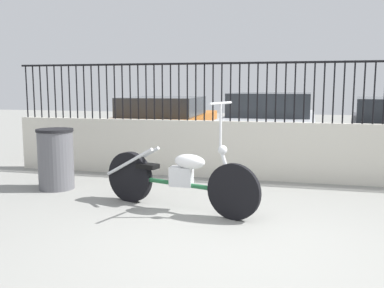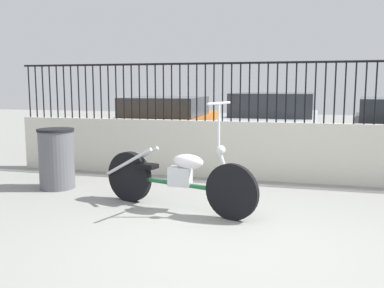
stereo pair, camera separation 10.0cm
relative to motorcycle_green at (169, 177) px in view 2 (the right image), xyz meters
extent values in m
plane|color=gray|center=(0.96, -1.11, -0.41)|extent=(40.00, 40.00, 0.00)
cube|color=beige|center=(0.96, 1.99, 0.07)|extent=(8.89, 0.18, 0.96)
cylinder|color=black|center=(-3.41, 1.99, 1.04)|extent=(0.02, 0.02, 0.98)
cylinder|color=black|center=(-3.26, 1.99, 1.04)|extent=(0.02, 0.02, 0.98)
cylinder|color=black|center=(-3.11, 1.99, 1.04)|extent=(0.02, 0.02, 0.98)
cylinder|color=black|center=(-2.96, 1.99, 1.04)|extent=(0.02, 0.02, 0.98)
cylinder|color=black|center=(-2.82, 1.99, 1.04)|extent=(0.02, 0.02, 0.98)
cylinder|color=black|center=(-2.67, 1.99, 1.04)|extent=(0.02, 0.02, 0.98)
cylinder|color=black|center=(-2.52, 1.99, 1.04)|extent=(0.02, 0.02, 0.98)
cylinder|color=black|center=(-2.37, 1.99, 1.04)|extent=(0.02, 0.02, 0.98)
cylinder|color=black|center=(-2.22, 1.99, 1.04)|extent=(0.02, 0.02, 0.98)
cylinder|color=black|center=(-2.08, 1.99, 1.04)|extent=(0.02, 0.02, 0.98)
cylinder|color=black|center=(-1.93, 1.99, 1.04)|extent=(0.02, 0.02, 0.98)
cylinder|color=black|center=(-1.78, 1.99, 1.04)|extent=(0.02, 0.02, 0.98)
cylinder|color=black|center=(-1.63, 1.99, 1.04)|extent=(0.02, 0.02, 0.98)
cylinder|color=black|center=(-1.48, 1.99, 1.04)|extent=(0.02, 0.02, 0.98)
cylinder|color=black|center=(-1.33, 1.99, 1.04)|extent=(0.02, 0.02, 0.98)
cylinder|color=black|center=(-1.19, 1.99, 1.04)|extent=(0.02, 0.02, 0.98)
cylinder|color=black|center=(-1.04, 1.99, 1.04)|extent=(0.02, 0.02, 0.98)
cylinder|color=black|center=(-0.89, 1.99, 1.04)|extent=(0.02, 0.02, 0.98)
cylinder|color=black|center=(-0.74, 1.99, 1.04)|extent=(0.02, 0.02, 0.98)
cylinder|color=black|center=(-0.59, 1.99, 1.04)|extent=(0.02, 0.02, 0.98)
cylinder|color=black|center=(-0.45, 1.99, 1.04)|extent=(0.02, 0.02, 0.98)
cylinder|color=black|center=(-0.30, 1.99, 1.04)|extent=(0.02, 0.02, 0.98)
cylinder|color=black|center=(-0.15, 1.99, 1.04)|extent=(0.02, 0.02, 0.98)
cylinder|color=black|center=(0.00, 1.99, 1.04)|extent=(0.02, 0.02, 0.98)
cylinder|color=black|center=(0.15, 1.99, 1.04)|extent=(0.02, 0.02, 0.98)
cylinder|color=black|center=(0.29, 1.99, 1.04)|extent=(0.02, 0.02, 0.98)
cylinder|color=black|center=(0.44, 1.99, 1.04)|extent=(0.02, 0.02, 0.98)
cylinder|color=black|center=(0.59, 1.99, 1.04)|extent=(0.02, 0.02, 0.98)
cylinder|color=black|center=(0.74, 1.99, 1.04)|extent=(0.02, 0.02, 0.98)
cylinder|color=black|center=(0.89, 1.99, 1.04)|extent=(0.02, 0.02, 0.98)
cylinder|color=black|center=(1.03, 1.99, 1.04)|extent=(0.02, 0.02, 0.98)
cylinder|color=black|center=(1.18, 1.99, 1.04)|extent=(0.02, 0.02, 0.98)
cylinder|color=black|center=(1.33, 1.99, 1.04)|extent=(0.02, 0.02, 0.98)
cylinder|color=black|center=(1.48, 1.99, 1.04)|extent=(0.02, 0.02, 0.98)
cylinder|color=black|center=(1.63, 1.99, 1.04)|extent=(0.02, 0.02, 0.98)
cylinder|color=black|center=(1.78, 1.99, 1.04)|extent=(0.02, 0.02, 0.98)
cylinder|color=black|center=(1.92, 1.99, 1.04)|extent=(0.02, 0.02, 0.98)
cylinder|color=black|center=(2.07, 1.99, 1.04)|extent=(0.02, 0.02, 0.98)
cylinder|color=black|center=(2.22, 1.99, 1.04)|extent=(0.02, 0.02, 0.98)
cylinder|color=black|center=(2.37, 1.99, 1.04)|extent=(0.02, 0.02, 0.98)
cylinder|color=black|center=(2.52, 1.99, 1.04)|extent=(0.02, 0.02, 0.98)
cylinder|color=black|center=(2.66, 1.99, 1.04)|extent=(0.02, 0.02, 0.98)
cylinder|color=black|center=(0.96, 1.99, 1.51)|extent=(8.89, 0.04, 0.04)
cylinder|color=black|center=(0.84, -0.26, -0.07)|extent=(0.66, 0.26, 0.67)
cylinder|color=black|center=(-0.63, 0.20, -0.07)|extent=(0.68, 0.30, 0.68)
cylinder|color=#1E5933|center=(0.11, -0.03, -0.07)|extent=(1.38, 0.48, 0.06)
cube|color=silver|center=(0.15, -0.05, 0.03)|extent=(0.28, 0.18, 0.24)
ellipsoid|color=white|center=(0.27, -0.08, 0.23)|extent=(0.46, 0.32, 0.18)
cube|color=black|center=(-0.35, 0.11, 0.11)|extent=(0.32, 0.24, 0.06)
cylinder|color=silver|center=(0.76, -0.24, 0.18)|extent=(0.22, 0.11, 0.51)
sphere|color=silver|center=(0.70, -0.22, 0.41)|extent=(0.11, 0.11, 0.11)
cylinder|color=silver|center=(0.67, -0.21, 0.69)|extent=(0.03, 0.03, 0.52)
cylinder|color=silver|center=(0.67, -0.21, 0.95)|extent=(0.18, 0.51, 0.03)
cylinder|color=silver|center=(-0.61, 0.12, 0.15)|extent=(0.75, 0.27, 0.44)
cylinder|color=silver|center=(-0.56, 0.25, 0.15)|extent=(0.75, 0.27, 0.44)
cylinder|color=#56565B|center=(-1.99, 0.59, 0.03)|extent=(0.52, 0.52, 0.87)
cylinder|color=black|center=(-1.99, 0.59, 0.49)|extent=(0.55, 0.55, 0.04)
cylinder|color=black|center=(-2.54, 6.15, -0.09)|extent=(0.14, 0.64, 0.64)
cylinder|color=black|center=(-0.75, 6.23, -0.09)|extent=(0.14, 0.64, 0.64)
cylinder|color=black|center=(-2.43, 3.47, -0.09)|extent=(0.14, 0.64, 0.64)
cylinder|color=black|center=(-0.64, 3.54, -0.09)|extent=(0.14, 0.64, 0.64)
cube|color=orange|center=(-1.59, 4.85, 0.13)|extent=(2.07, 4.42, 0.61)
cube|color=#2D3338|center=(-1.58, 4.63, 0.66)|extent=(1.79, 2.15, 0.44)
cylinder|color=black|center=(0.11, 6.15, -0.09)|extent=(0.13, 0.64, 0.64)
cylinder|color=black|center=(1.87, 6.10, -0.09)|extent=(0.13, 0.64, 0.64)
cylinder|color=black|center=(0.04, 3.50, -0.09)|extent=(0.13, 0.64, 0.64)
cylinder|color=black|center=(1.80, 3.45, -0.09)|extent=(0.13, 0.64, 0.64)
cube|color=#B7BABF|center=(0.96, 4.80, 0.16)|extent=(1.99, 4.33, 0.66)
cube|color=#2D3338|center=(0.95, 4.59, 0.74)|extent=(1.74, 2.10, 0.49)
cylinder|color=black|center=(2.90, 6.25, -0.09)|extent=(0.18, 0.65, 0.64)
cylinder|color=black|center=(2.57, 3.46, -0.09)|extent=(0.18, 0.65, 0.64)
camera|label=1|loc=(1.55, -5.08, 1.15)|focal=40.00mm
camera|label=2|loc=(1.64, -5.06, 1.15)|focal=40.00mm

